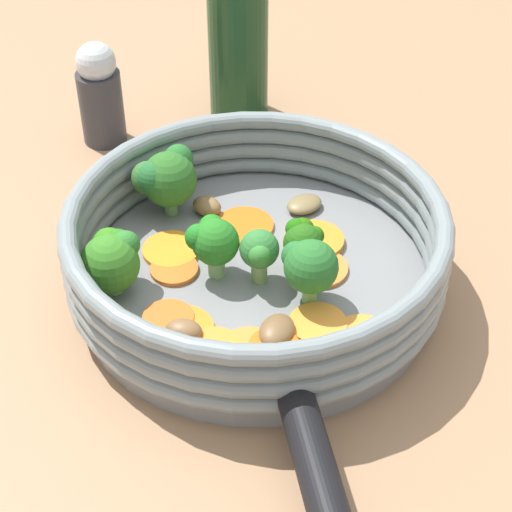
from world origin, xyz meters
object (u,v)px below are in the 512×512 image
Objects in this scene: carrot_slice_2 at (214,350)px; mushroom_piece_0 at (184,331)px; carrot_slice_7 at (314,241)px; mushroom_piece_2 at (304,204)px; carrot_slice_3 at (363,338)px; broccoli_floret_2 at (305,268)px; broccoli_floret_5 at (303,241)px; carrot_slice_6 at (168,319)px; carrot_slice_9 at (179,329)px; broccoli_floret_0 at (112,259)px; mushroom_piece_3 at (277,331)px; carrot_slice_0 at (274,348)px; carrot_slice_11 at (318,324)px; skillet at (256,280)px; broccoli_floret_4 at (259,251)px; carrot_slice_5 at (332,359)px; oil_bottle at (238,38)px; carrot_slice_4 at (318,268)px; carrot_slice_1 at (249,350)px; broccoli_floret_1 at (165,178)px; mushroom_piece_1 at (207,206)px; broccoli_floret_3 at (213,241)px; carrot_slice_10 at (244,226)px; salt_shaker at (100,94)px; carrot_slice_12 at (171,250)px.

carrot_slice_2 is 0.03m from mushroom_piece_0.
mushroom_piece_2 reaches higher than carrot_slice_7.
carrot_slice_3 is 0.86× the size of broccoli_floret_2.
carrot_slice_6 is at bearing -109.01° from broccoli_floret_5.
carrot_slice_9 is 1.01× the size of broccoli_floret_0.
mushroom_piece_3 reaches higher than carrot_slice_3.
mushroom_piece_0 is at bearing -139.46° from mushroom_piece_3.
carrot_slice_0 and carrot_slice_2 have the same top height.
carrot_slice_11 is 0.03m from mushroom_piece_3.
broccoli_floret_4 is at bearing -37.33° from skillet.
carrot_slice_5 is 0.24× the size of oil_bottle.
carrot_slice_9 is (-0.04, -0.11, 0.00)m from carrot_slice_4.
broccoli_floret_2 is at bearing -40.50° from oil_bottle.
carrot_slice_1 is (-0.01, -0.01, -0.00)m from carrot_slice_0.
carrot_slice_2 reaches higher than carrot_slice_9.
carrot_slice_5 is 0.03m from carrot_slice_11.
carrot_slice_9 is 1.84× the size of mushroom_piece_0.
broccoli_floret_1 is (-0.10, 0.09, 0.03)m from carrot_slice_9.
broccoli_floret_4 is at bearing -22.88° from mushroom_piece_1.
carrot_slice_4 is at bearing 22.65° from broccoli_floret_5.
broccoli_floret_3 is (-0.12, -0.01, 0.03)m from carrot_slice_3.
carrot_slice_1 is at bearing -65.82° from mushroom_piece_2.
carrot_slice_11 is at bearing 42.56° from carrot_slice_9.
carrot_slice_7 is 0.99× the size of carrot_slice_10.
carrot_slice_2 is at bearing 7.58° from mushroom_piece_0.
oil_bottle is (-0.16, 0.21, 0.03)m from broccoli_floret_3.
carrot_slice_2 reaches higher than carrot_slice_10.
carrot_slice_4 is 0.08m from mushroom_piece_3.
carrot_slice_5 is 0.10m from mushroom_piece_0.
oil_bottle is (-0.24, 0.25, 0.06)m from carrot_slice_0.
broccoli_floret_0 is 0.13m from mushroom_piece_3.
carrot_slice_3 is 1.40× the size of mushroom_piece_3.
broccoli_floret_3 is 0.11m from mushroom_piece_2.
carrot_slice_11 is at bearing -164.10° from carrot_slice_3.
broccoli_floret_3 is at bearing 172.47° from carrot_slice_5.
oil_bottle is (-0.18, 0.19, 0.07)m from skillet.
salt_shaker is (-0.29, 0.14, 0.03)m from carrot_slice_1.
skillet is at bearing -40.18° from carrot_slice_10.
carrot_slice_10 is (-0.03, 0.12, -0.00)m from carrot_slice_6.
mushroom_piece_0 is at bearing -156.05° from carrot_slice_1.
carrot_slice_1 is 0.91× the size of carrot_slice_12.
carrot_slice_4 is at bearing 107.39° from carrot_slice_0.
mushroom_piece_3 is at bearing -29.26° from mushroom_piece_1.
broccoli_floret_2 reaches higher than carrot_slice_3.
carrot_slice_7 is at bearing -3.66° from salt_shaker.
carrot_slice_0 reaches higher than carrot_slice_11.
broccoli_floret_5 reaches higher than mushroom_piece_3.
broccoli_floret_0 reaches higher than carrot_slice_0.
salt_shaker reaches higher than carrot_slice_2.
carrot_slice_11 is 0.15m from broccoli_floret_0.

